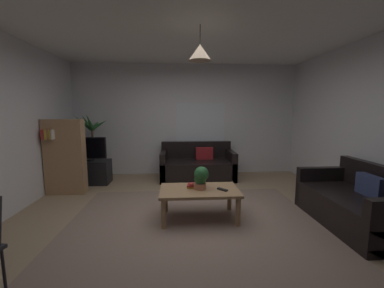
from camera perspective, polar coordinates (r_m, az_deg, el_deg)
floor at (r=3.67m, az=0.31°, el=-17.27°), size 5.37×5.18×0.02m
rug at (r=3.49m, az=0.55°, el=-18.45°), size 3.49×2.85×0.01m
wall_back at (r=5.95m, az=-1.42°, el=5.75°), size 5.49×0.06×2.67m
wall_right at (r=4.44m, az=37.96°, el=3.43°), size 0.06×5.18×2.67m
ceiling at (r=3.52m, az=0.35°, el=26.63°), size 5.37×5.18×0.02m
window_pane at (r=5.95m, az=1.96°, el=5.09°), size 1.19×0.01×0.95m
couch_under_window at (r=5.59m, az=1.29°, el=-5.38°), size 1.67×0.85×0.82m
couch_right_side at (r=4.04m, az=34.40°, el=-11.97°), size 0.85×1.54×0.82m
coffee_table at (r=3.52m, az=1.77°, el=-11.66°), size 1.12×0.66×0.44m
book_on_table_0 at (r=3.55m, az=0.03°, el=-10.17°), size 0.16×0.11×0.02m
book_on_table_1 at (r=3.54m, az=0.06°, el=-9.87°), size 0.16×0.10×0.02m
book_on_table_2 at (r=3.53m, az=0.14°, el=-9.46°), size 0.13×0.11×0.03m
remote_on_table_0 at (r=3.48m, az=7.21°, el=-10.64°), size 0.14×0.15×0.02m
potted_plant_on_table at (r=3.46m, az=2.15°, el=-7.70°), size 0.22×0.21×0.32m
tv_stand at (r=5.65m, az=-23.34°, el=-6.12°), size 0.90×0.44×0.50m
tv at (r=5.54m, az=-23.70°, el=-1.05°), size 0.81×0.16×0.50m
potted_palm_corner at (r=6.02m, az=-22.47°, el=-1.49°), size 0.72×0.83×1.52m
bookshelf_corner at (r=5.07m, az=-27.91°, el=-2.63°), size 0.70×0.31×1.40m
pendant_lamp at (r=3.41m, az=1.91°, el=20.87°), size 0.30×0.30×0.46m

